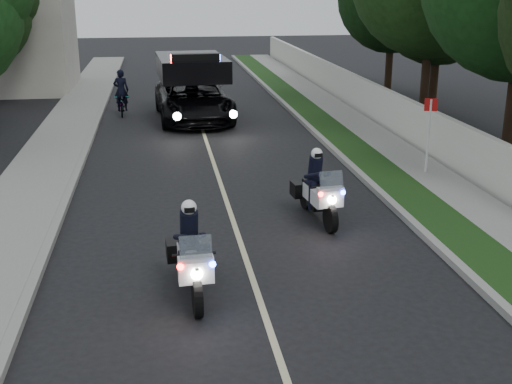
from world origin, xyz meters
TOP-DOWN VIEW (x-y plane):
  - ground at (0.00, 0.00)m, footprint 120.00×120.00m
  - curb_right at (4.10, 10.00)m, footprint 0.20×60.00m
  - grass_verge at (4.80, 10.00)m, footprint 1.20×60.00m
  - sidewalk_right at (6.10, 10.00)m, footprint 1.40×60.00m
  - property_wall at (7.10, 10.00)m, footprint 0.22×60.00m
  - curb_left at (-4.10, 10.00)m, footprint 0.20×60.00m
  - sidewalk_left at (-5.20, 10.00)m, footprint 2.00×60.00m
  - lane_marking at (0.00, 10.00)m, footprint 0.12×50.00m
  - police_moto_left at (-1.18, 0.99)m, footprint 0.82×2.10m
  - police_moto_right at (2.01, 4.44)m, footprint 0.94×2.11m
  - police_suv at (-0.21, 16.82)m, footprint 3.18×6.33m
  - bicycle at (-3.17, 18.24)m, footprint 0.66×1.70m
  - cyclist at (-3.17, 18.24)m, footprint 0.65×0.46m
  - sign_post at (6.00, 7.50)m, footprint 0.47×0.47m
  - tree_right_b at (9.83, 9.88)m, footprint 7.25×7.25m
  - tree_right_c at (10.30, 17.20)m, footprint 6.67×6.67m
  - tree_right_d at (9.52, 16.30)m, footprint 7.71×7.71m
  - tree_right_e at (10.13, 22.45)m, footprint 6.30×6.30m

SIDE VIEW (x-z plane):
  - ground at x=0.00m, z-range 0.00..0.00m
  - police_moto_left at x=-1.18m, z-range -0.88..0.88m
  - police_moto_right at x=2.01m, z-range -0.87..0.87m
  - police_suv at x=-0.21m, z-range -1.50..1.50m
  - bicycle at x=-3.17m, z-range -0.44..0.44m
  - cyclist at x=-3.17m, z-range -0.87..0.87m
  - sign_post at x=6.00m, z-range -1.19..1.19m
  - tree_right_b at x=9.83m, z-range -5.38..5.38m
  - tree_right_c at x=10.30m, z-range -4.65..4.65m
  - tree_right_d at x=9.52m, z-range -5.56..5.56m
  - tree_right_e at x=10.13m, z-range -4.59..4.59m
  - lane_marking at x=0.00m, z-range 0.00..0.01m
  - curb_right at x=4.10m, z-range 0.00..0.15m
  - curb_left at x=-4.10m, z-range 0.00..0.15m
  - grass_verge at x=4.80m, z-range 0.00..0.16m
  - sidewalk_right at x=6.10m, z-range 0.00..0.16m
  - sidewalk_left at x=-5.20m, z-range 0.00..0.16m
  - property_wall at x=7.10m, z-range 0.00..1.50m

